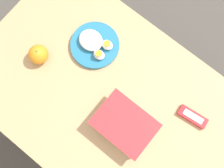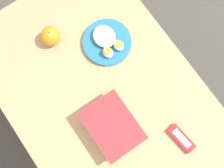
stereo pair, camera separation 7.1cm
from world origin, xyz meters
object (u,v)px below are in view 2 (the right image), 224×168
object	(u,v)px
orange_fruit	(51,36)
candy_bar	(181,138)
food_container	(112,127)
rice_plate	(107,41)

from	to	relation	value
orange_fruit	candy_bar	distance (m)	0.63
food_container	orange_fruit	bearing A→B (deg)	-0.40
orange_fruit	candy_bar	world-z (taller)	orange_fruit
food_container	candy_bar	bearing A→B (deg)	-134.04
food_container	candy_bar	world-z (taller)	food_container
rice_plate	candy_bar	size ratio (longest dim) A/B	1.66
orange_fruit	rice_plate	xyz separation A→B (m)	(-0.14, -0.17, -0.02)
orange_fruit	candy_bar	bearing A→B (deg)	-163.11
orange_fruit	candy_bar	size ratio (longest dim) A/B	0.65
food_container	rice_plate	bearing A→B (deg)	-31.26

